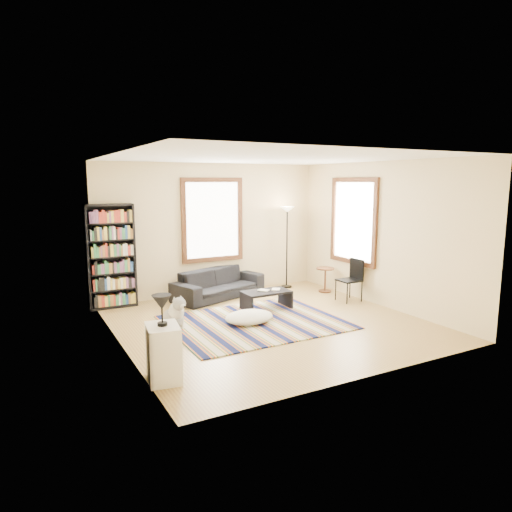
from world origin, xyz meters
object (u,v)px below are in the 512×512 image
bookshelf (111,256)px  floor_cushion (249,317)px  side_table (325,280)px  white_cabinet (163,353)px  dog (173,312)px  sofa (219,283)px  floor_lamp (287,247)px  coffee_table (266,300)px  folding_chair (349,280)px

bookshelf → floor_cushion: bearing=-49.3°
bookshelf → side_table: 4.54m
floor_cushion → white_cabinet: white_cabinet is taller
white_cabinet → dog: 2.02m
sofa → floor_cushion: size_ratio=2.35×
floor_lamp → bookshelf: bearing=177.5°
floor_lamp → dog: floor_lamp is taller
white_cabinet → floor_cushion: bearing=46.8°
sofa → floor_cushion: (-0.26, -1.90, -0.19)m
floor_lamp → side_table: size_ratio=3.44×
bookshelf → white_cabinet: (-0.12, -3.70, -0.65)m
coffee_table → folding_chair: size_ratio=1.05×
sofa → folding_chair: size_ratio=2.36×
sofa → side_table: 2.36m
sofa → white_cabinet: white_cabinet is taller
coffee_table → side_table: 1.94m
bookshelf → folding_chair: (4.33, -1.82, -0.57)m
folding_chair → dog: folding_chair is taller
sofa → coffee_table: 1.37m
sofa → floor_cushion: sofa is taller
white_cabinet → folding_chair: bearing=31.9°
coffee_table → floor_cushion: 0.91m
sofa → floor_lamp: (1.75, 0.10, 0.63)m
coffee_table → side_table: side_table is taller
sofa → floor_cushion: bearing=-116.9°
floor_cushion → side_table: 2.80m
floor_lamp → white_cabinet: floor_lamp is taller
side_table → white_cabinet: (-4.50, -2.75, 0.08)m
floor_lamp → folding_chair: bearing=-74.4°
white_cabinet → side_table: bearing=40.3°
floor_lamp → coffee_table: bearing=-133.6°
coffee_table → dog: dog is taller
side_table → floor_lamp: bearing=122.9°
coffee_table → white_cabinet: size_ratio=1.29×
bookshelf → floor_cushion: size_ratio=2.32×
coffee_table → folding_chair: bearing=-8.0°
coffee_table → white_cabinet: 3.42m
coffee_table → floor_lamp: 2.07m
white_cabinet → floor_lamp: bearing=50.4°
folding_chair → coffee_table: bearing=171.2°
floor_cushion → white_cabinet: bearing=-142.1°
floor_cushion → side_table: size_ratio=1.60×
side_table → white_cabinet: 5.27m
folding_chair → side_table: bearing=85.8°
side_table → dog: 3.86m
coffee_table → floor_cushion: coffee_table is taller
coffee_table → white_cabinet: white_cabinet is taller
floor_lamp → white_cabinet: (-3.99, -3.53, -0.58)m
bookshelf → folding_chair: 4.73m
floor_cushion → white_cabinet: 2.52m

